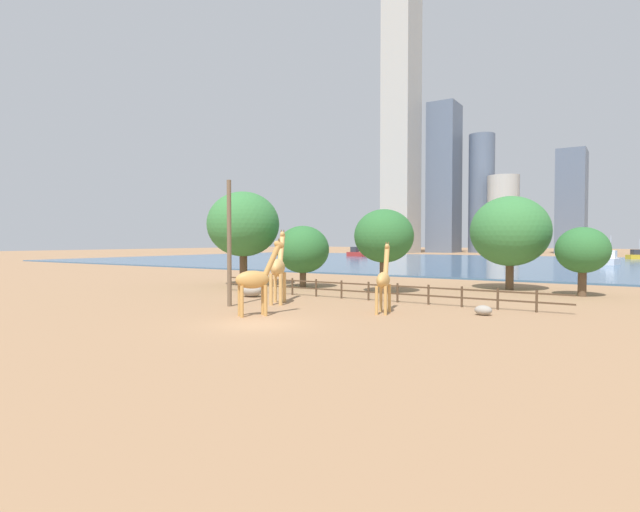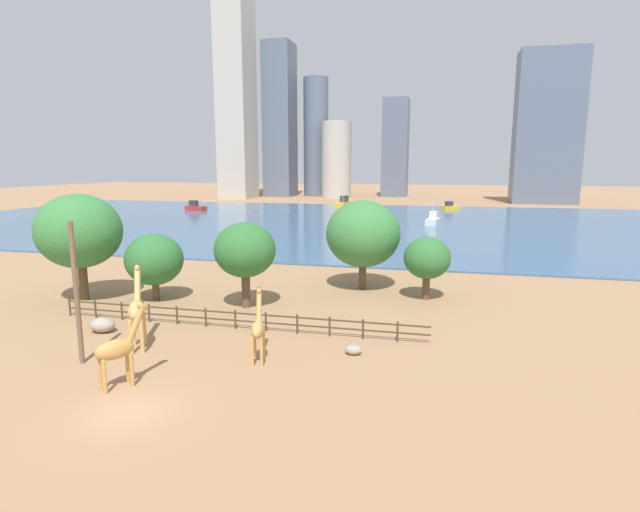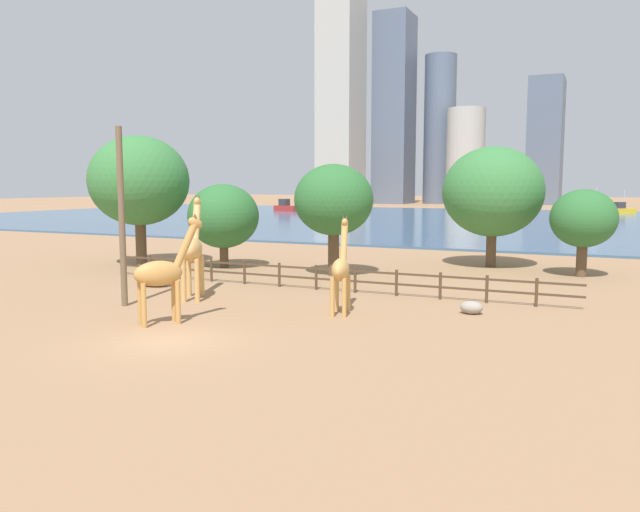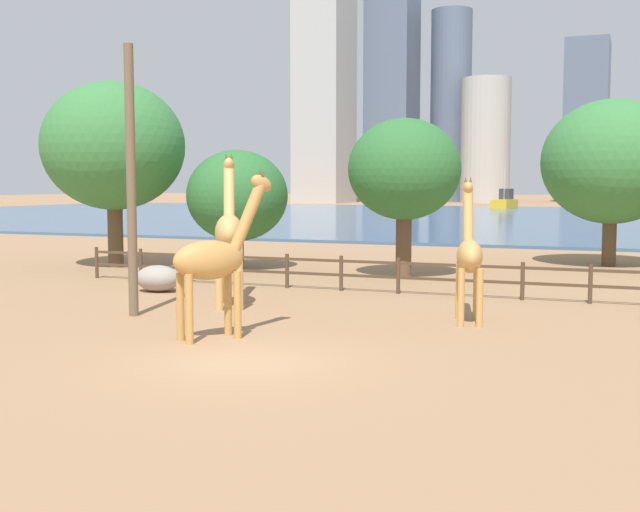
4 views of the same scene
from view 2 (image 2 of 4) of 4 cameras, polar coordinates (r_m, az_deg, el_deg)
name	(u,v)px [view 2 (image 2 of 4)]	position (r m, az deg, el deg)	size (l,w,h in m)	color
ground_plane	(370,221)	(99.70, 5.75, 3.95)	(400.00, 400.00, 0.00)	#9E7551
harbor_water	(368,223)	(96.74, 5.51, 3.82)	(180.00, 86.00, 0.20)	#3D6084
giraffe_tall	(137,310)	(32.05, -20.23, -5.79)	(2.22, 3.45, 4.99)	tan
giraffe_companion	(258,329)	(28.43, -7.12, -8.23)	(1.15, 2.54, 4.15)	tan
giraffe_young	(118,349)	(26.89, -22.08, -9.78)	(2.07, 2.64, 4.33)	#C18C47
utility_pole	(76,294)	(30.45, -26.08, -3.90)	(0.28, 0.28, 8.00)	brown
boulder_near_fence	(102,325)	(36.43, -23.61, -7.24)	(1.71, 1.29, 0.97)	gray
boulder_by_pole	(353,350)	(29.79, 3.84, -10.66)	(0.96, 0.74, 0.56)	gray
enclosure_fence	(228,317)	(34.67, -10.45, -6.91)	(26.12, 0.14, 1.30)	#4C3826
tree_left_large	(245,250)	(38.68, -8.58, 0.64)	(4.73, 4.73, 6.68)	brown
tree_center_broad	(79,231)	(44.78, -25.83, 2.56)	(6.68, 6.68, 8.72)	brown
tree_right_tall	(154,260)	(42.73, -18.42, -0.40)	(4.66, 4.66, 5.49)	brown
tree_left_small	(363,234)	(44.23, 4.94, 2.52)	(6.57, 6.57, 7.94)	brown
tree_right_small	(427,258)	(41.70, 12.14, -0.27)	(3.82, 3.82, 5.19)	brown
boat_ferry	(450,207)	(127.43, 14.67, 5.46)	(4.77, 4.34, 4.28)	gold
boat_sailboat	(343,203)	(130.53, 2.69, 6.02)	(3.24, 7.05, 6.13)	gold
boat_tug	(195,207)	(125.11, -14.06, 5.45)	(5.83, 3.49, 2.42)	#B22D28
boat_barge	(433,220)	(94.82, 12.78, 4.04)	(2.70, 5.60, 4.84)	silver
skyline_tower_needle	(316,138)	(184.59, -0.47, 13.36)	(8.90, 8.90, 41.64)	slate
skyline_block_central	(336,160)	(174.90, 1.87, 10.92)	(10.20, 10.20, 25.70)	#B7B2A8
skyline_tower_glass	(396,148)	(184.71, 8.63, 12.08)	(8.78, 12.70, 34.10)	slate
skyline_block_left	(235,43)	(176.85, -9.74, 22.84)	(9.88, 12.58, 99.54)	#B7B2A8
skyline_block_right	(548,128)	(160.69, 24.56, 13.13)	(17.81, 10.04, 42.84)	slate
skyline_tower_short	(280,121)	(183.66, -4.60, 15.11)	(9.62, 11.54, 52.91)	slate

